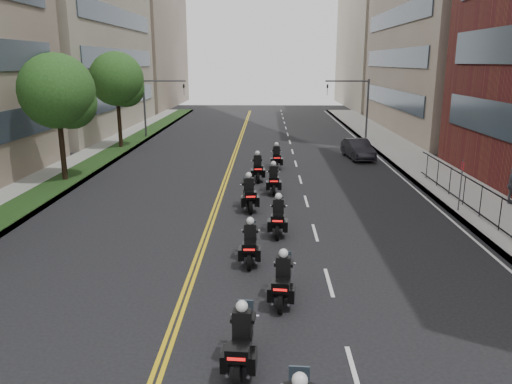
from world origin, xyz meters
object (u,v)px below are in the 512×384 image
(motorcycle_3, at_px, (283,282))
(pedestrian_c, at_px, (512,185))
(motorcycle_7, at_px, (273,180))
(parked_sedan, at_px, (358,149))
(motorcycle_9, at_px, (276,158))
(motorcycle_4, at_px, (250,245))
(motorcycle_5, at_px, (278,218))
(motorcycle_6, at_px, (249,195))
(motorcycle_8, at_px, (258,169))
(motorcycle_2, at_px, (241,343))

(motorcycle_3, relative_size, pedestrian_c, 1.20)
(motorcycle_3, height_order, motorcycle_7, motorcycle_7)
(motorcycle_3, bearing_deg, parked_sedan, 81.19)
(motorcycle_7, height_order, motorcycle_9, motorcycle_7)
(motorcycle_4, relative_size, motorcycle_7, 0.95)
(parked_sedan, bearing_deg, motorcycle_3, -111.99)
(parked_sedan, relative_size, pedestrian_c, 2.35)
(motorcycle_5, xyz_separation_m, motorcycle_6, (-1.37, 3.61, 0.04))
(motorcycle_5, height_order, pedestrian_c, pedestrian_c)
(parked_sedan, bearing_deg, motorcycle_4, -116.93)
(motorcycle_3, distance_m, motorcycle_7, 13.19)
(motorcycle_3, xyz_separation_m, motorcycle_4, (-1.09, 3.11, 0.00))
(motorcycle_7, bearing_deg, motorcycle_5, -90.18)
(motorcycle_8, bearing_deg, parked_sedan, 41.10)
(motorcycle_5, bearing_deg, motorcycle_7, 94.02)
(motorcycle_5, xyz_separation_m, motorcycle_9, (0.17, 13.69, 0.00))
(motorcycle_5, distance_m, motorcycle_8, 9.98)
(motorcycle_2, relative_size, motorcycle_5, 0.96)
(motorcycle_9, bearing_deg, motorcycle_5, -91.82)
(motorcycle_9, bearing_deg, motorcycle_2, -94.15)
(motorcycle_5, distance_m, parked_sedan, 18.41)
(motorcycle_6, height_order, motorcycle_7, motorcycle_6)
(motorcycle_2, bearing_deg, motorcycle_5, 87.67)
(motorcycle_3, distance_m, motorcycle_9, 19.94)
(motorcycle_6, distance_m, pedestrian_c, 13.30)
(motorcycle_3, bearing_deg, motorcycle_2, -101.02)
(motorcycle_2, bearing_deg, motorcycle_7, 90.71)
(motorcycle_2, xyz_separation_m, motorcycle_4, (-0.01, 6.56, -0.01))
(motorcycle_7, xyz_separation_m, parked_sedan, (6.52, 10.33, 0.03))
(motorcycle_6, bearing_deg, motorcycle_8, 80.55)
(motorcycle_4, distance_m, motorcycle_5, 3.32)
(motorcycle_4, distance_m, pedestrian_c, 15.07)
(motorcycle_2, height_order, motorcycle_9, motorcycle_9)
(motorcycle_3, bearing_deg, pedestrian_c, 48.49)
(motorcycle_4, xyz_separation_m, motorcycle_5, (1.09, 3.14, 0.03))
(pedestrian_c, bearing_deg, motorcycle_6, 123.77)
(motorcycle_6, bearing_deg, motorcycle_2, -95.43)
(motorcycle_5, relative_size, motorcycle_7, 0.99)
(motorcycle_2, bearing_deg, motorcycle_6, 95.26)
(motorcycle_2, xyz_separation_m, motorcycle_8, (0.01, 19.63, 0.05))
(motorcycle_2, relative_size, pedestrian_c, 1.22)
(motorcycle_4, distance_m, parked_sedan, 21.73)
(motorcycle_7, height_order, motorcycle_8, motorcycle_8)
(motorcycle_7, bearing_deg, motorcycle_4, -96.66)
(pedestrian_c, bearing_deg, motorcycle_8, 97.20)
(motorcycle_3, bearing_deg, motorcycle_6, 104.35)
(motorcycle_5, bearing_deg, motorcycle_2, -93.30)
(motorcycle_4, height_order, motorcycle_9, motorcycle_9)
(motorcycle_2, distance_m, motorcycle_4, 6.56)
(motorcycle_4, height_order, motorcycle_5, motorcycle_5)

